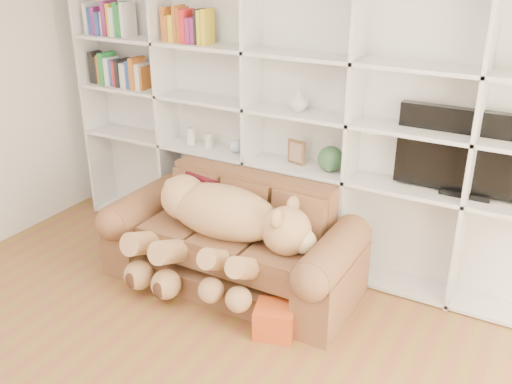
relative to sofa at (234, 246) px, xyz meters
The scene contains 13 objects.
wall_back 1.33m from the sofa, 70.61° to the left, with size 5.00×0.02×2.70m, color white.
bookshelf 1.18m from the sofa, 86.83° to the left, with size 4.43×0.35×2.40m.
sofa is the anchor object (origin of this frame).
teddy_bear 0.31m from the sofa, 101.30° to the right, with size 1.39×0.79×0.81m.
throw_pillow 0.56m from the sofa, 162.93° to the left, with size 0.36×0.12×0.36m, color #5C0F19.
gift_box 0.78m from the sofa, 36.31° to the right, with size 0.27×0.26×0.22m, color #BD4719.
tv 1.90m from the sofa, 22.05° to the left, with size 1.05×0.18×0.62m.
picture_frame 0.91m from the sofa, 67.34° to the left, with size 0.16×0.03×0.20m, color brown.
green_vase 1.03m from the sofa, 47.24° to the left, with size 0.20×0.20×0.20m, color #2B5532.
figurine_tall 1.17m from the sofa, 143.61° to the left, with size 0.07×0.07×0.15m, color silver.
figurine_short 1.05m from the sofa, 136.00° to the left, with size 0.07×0.07×0.13m, color silver.
snow_globe 0.91m from the sofa, 119.27° to the left, with size 0.12×0.12×0.12m, color silver.
shelf_vase 1.26m from the sofa, 67.20° to the left, with size 0.17×0.17×0.18m, color beige.
Camera 1 is at (1.82, -1.65, 2.53)m, focal length 40.00 mm.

